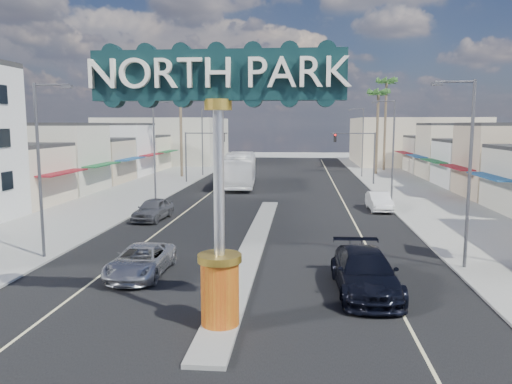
% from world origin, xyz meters
% --- Properties ---
extents(ground, '(160.00, 160.00, 0.00)m').
position_xyz_m(ground, '(0.00, 30.00, 0.00)').
color(ground, gray).
rests_on(ground, ground).
extents(road, '(20.00, 120.00, 0.01)m').
position_xyz_m(road, '(0.00, 30.00, 0.01)').
color(road, black).
rests_on(road, ground).
extents(median_island, '(1.30, 30.00, 0.16)m').
position_xyz_m(median_island, '(0.00, 14.00, 0.08)').
color(median_island, gray).
rests_on(median_island, ground).
extents(sidewalk_left, '(8.00, 120.00, 0.12)m').
position_xyz_m(sidewalk_left, '(-14.00, 30.00, 0.06)').
color(sidewalk_left, gray).
rests_on(sidewalk_left, ground).
extents(sidewalk_right, '(8.00, 120.00, 0.12)m').
position_xyz_m(sidewalk_right, '(14.00, 30.00, 0.06)').
color(sidewalk_right, gray).
rests_on(sidewalk_right, ground).
extents(storefront_row_left, '(12.00, 42.00, 6.00)m').
position_xyz_m(storefront_row_left, '(-24.00, 43.00, 3.00)').
color(storefront_row_left, beige).
rests_on(storefront_row_left, ground).
extents(storefront_row_right, '(12.00, 42.00, 6.00)m').
position_xyz_m(storefront_row_right, '(24.00, 43.00, 3.00)').
color(storefront_row_right, '#B7B29E').
rests_on(storefront_row_right, ground).
extents(backdrop_far_left, '(20.00, 20.00, 8.00)m').
position_xyz_m(backdrop_far_left, '(-22.00, 75.00, 4.00)').
color(backdrop_far_left, '#B7B29E').
rests_on(backdrop_far_left, ground).
extents(backdrop_far_right, '(20.00, 20.00, 8.00)m').
position_xyz_m(backdrop_far_right, '(22.00, 75.00, 4.00)').
color(backdrop_far_right, beige).
rests_on(backdrop_far_right, ground).
extents(gateway_sign, '(8.20, 1.50, 9.15)m').
position_xyz_m(gateway_sign, '(0.00, 1.98, 5.93)').
color(gateway_sign, red).
rests_on(gateway_sign, median_island).
extents(traffic_signal_left, '(5.09, 0.45, 6.00)m').
position_xyz_m(traffic_signal_left, '(-9.18, 43.99, 4.27)').
color(traffic_signal_left, '#47474C').
rests_on(traffic_signal_left, ground).
extents(traffic_signal_right, '(5.09, 0.45, 6.00)m').
position_xyz_m(traffic_signal_right, '(9.18, 43.99, 4.27)').
color(traffic_signal_right, '#47474C').
rests_on(traffic_signal_right, ground).
extents(streetlight_l_near, '(2.03, 0.22, 9.00)m').
position_xyz_m(streetlight_l_near, '(-10.43, 10.00, 5.07)').
color(streetlight_l_near, '#47474C').
rests_on(streetlight_l_near, ground).
extents(streetlight_l_mid, '(2.03, 0.22, 9.00)m').
position_xyz_m(streetlight_l_mid, '(-10.43, 30.00, 5.07)').
color(streetlight_l_mid, '#47474C').
rests_on(streetlight_l_mid, ground).
extents(streetlight_l_far, '(2.03, 0.22, 9.00)m').
position_xyz_m(streetlight_l_far, '(-10.43, 52.00, 5.07)').
color(streetlight_l_far, '#47474C').
rests_on(streetlight_l_far, ground).
extents(streetlight_r_near, '(2.03, 0.22, 9.00)m').
position_xyz_m(streetlight_r_near, '(10.43, 10.00, 5.07)').
color(streetlight_r_near, '#47474C').
rests_on(streetlight_r_near, ground).
extents(streetlight_r_mid, '(2.03, 0.22, 9.00)m').
position_xyz_m(streetlight_r_mid, '(10.43, 30.00, 5.07)').
color(streetlight_r_mid, '#47474C').
rests_on(streetlight_r_mid, ground).
extents(streetlight_r_far, '(2.03, 0.22, 9.00)m').
position_xyz_m(streetlight_r_far, '(10.43, 52.00, 5.07)').
color(streetlight_r_far, '#47474C').
rests_on(streetlight_r_far, ground).
extents(palm_left_far, '(2.60, 2.60, 13.10)m').
position_xyz_m(palm_left_far, '(-13.00, 50.00, 11.50)').
color(palm_left_far, brown).
rests_on(palm_left_far, ground).
extents(palm_right_mid, '(2.60, 2.60, 12.10)m').
position_xyz_m(palm_right_mid, '(13.00, 56.00, 10.60)').
color(palm_right_mid, brown).
rests_on(palm_right_mid, ground).
extents(palm_right_far, '(2.60, 2.60, 14.10)m').
position_xyz_m(palm_right_far, '(15.00, 62.00, 12.39)').
color(palm_right_far, brown).
rests_on(palm_right_far, ground).
extents(suv_left, '(2.34, 5.02, 1.39)m').
position_xyz_m(suv_left, '(-4.64, 7.64, 0.70)').
color(suv_left, '#B2B2B7').
rests_on(suv_left, ground).
extents(suv_right, '(2.71, 6.13, 1.75)m').
position_xyz_m(suv_right, '(5.39, 6.17, 0.87)').
color(suv_right, black).
rests_on(suv_right, ground).
extents(car_parked_left, '(2.29, 4.78, 1.58)m').
position_xyz_m(car_parked_left, '(-8.06, 20.89, 0.79)').
color(car_parked_left, slate).
rests_on(car_parked_left, ground).
extents(car_parked_right, '(1.73, 4.61, 1.50)m').
position_xyz_m(car_parked_right, '(9.00, 26.49, 0.75)').
color(car_parked_right, white).
rests_on(car_parked_right, ground).
extents(city_bus, '(4.00, 13.60, 3.74)m').
position_xyz_m(city_bus, '(-4.22, 41.23, 1.87)').
color(city_bus, white).
rests_on(city_bus, ground).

